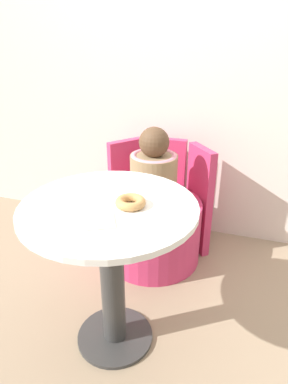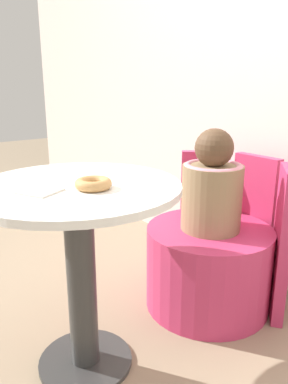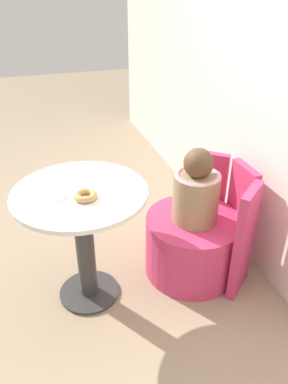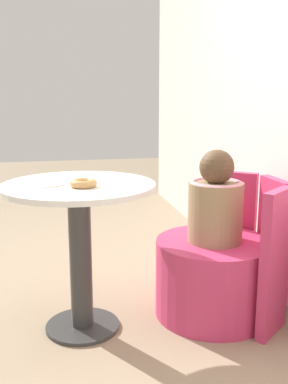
{
  "view_description": "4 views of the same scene",
  "coord_description": "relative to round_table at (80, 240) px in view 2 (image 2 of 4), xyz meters",
  "views": [
    {
      "loc": [
        0.41,
        -1.08,
        1.34
      ],
      "look_at": [
        -0.05,
        0.37,
        0.61
      ],
      "focal_mm": 32.0,
      "sensor_mm": 36.0,
      "label": 1
    },
    {
      "loc": [
        1.03,
        -0.54,
        1.05
      ],
      "look_at": [
        -0.14,
        0.33,
        0.62
      ],
      "focal_mm": 35.0,
      "sensor_mm": 36.0,
      "label": 2
    },
    {
      "loc": [
        1.6,
        -0.2,
        1.68
      ],
      "look_at": [
        -0.09,
        0.35,
        0.65
      ],
      "focal_mm": 35.0,
      "sensor_mm": 36.0,
      "label": 3
    },
    {
      "loc": [
        1.95,
        -0.12,
        1.11
      ],
      "look_at": [
        -0.14,
        0.32,
        0.65
      ],
      "focal_mm": 42.0,
      "sensor_mm": 36.0,
      "label": 4
    }
  ],
  "objects": [
    {
      "name": "ground_plane",
      "position": [
        0.08,
        -0.0,
        -0.52
      ],
      "size": [
        12.0,
        12.0,
        0.0
      ],
      "primitive_type": "plane",
      "color": "gray"
    },
    {
      "name": "round_table",
      "position": [
        0.0,
        0.0,
        0.0
      ],
      "size": [
        0.71,
        0.71,
        0.72
      ],
      "color": "#333333",
      "rests_on": "ground_plane"
    },
    {
      "name": "tub_chair",
      "position": [
        -0.01,
        0.67,
        -0.32
      ],
      "size": [
        0.59,
        0.59,
        0.4
      ],
      "color": "#C63360",
      "rests_on": "ground_plane"
    },
    {
      "name": "booth_backrest",
      "position": [
        -0.01,
        0.91,
        -0.17
      ],
      "size": [
        0.69,
        0.25,
        0.7
      ],
      "color": "#C63360",
      "rests_on": "ground_plane"
    },
    {
      "name": "child_figure",
      "position": [
        -0.01,
        0.67,
        0.08
      ],
      "size": [
        0.27,
        0.27,
        0.46
      ],
      "color": "#937A56",
      "rests_on": "tub_chair"
    },
    {
      "name": "donut",
      "position": [
        0.08,
        0.02,
        0.22
      ],
      "size": [
        0.12,
        0.12,
        0.03
      ],
      "color": "tan",
      "rests_on": "round_table"
    },
    {
      "name": "paper_napkin",
      "position": [
        0.02,
        -0.14,
        0.21
      ],
      "size": [
        0.14,
        0.14,
        0.01
      ],
      "color": "silver",
      "rests_on": "round_table"
    }
  ]
}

